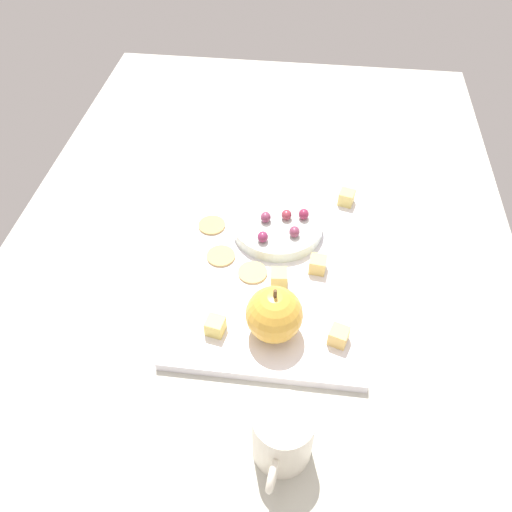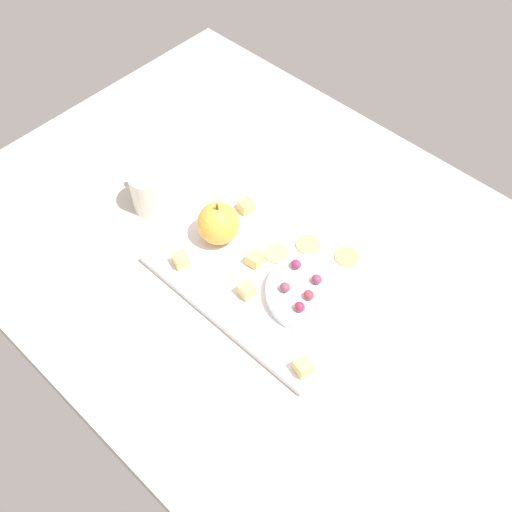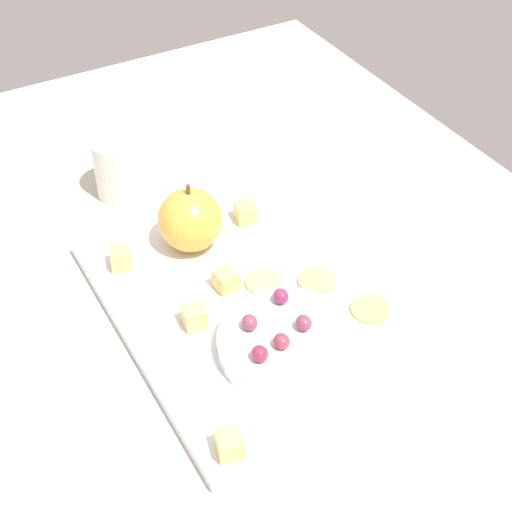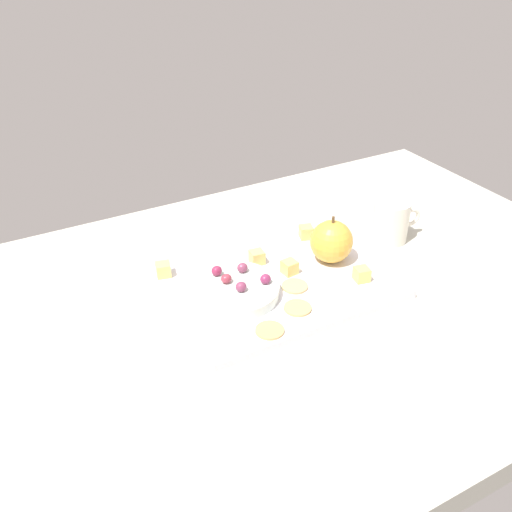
{
  "view_description": "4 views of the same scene",
  "coord_description": "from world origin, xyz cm",
  "px_view_note": "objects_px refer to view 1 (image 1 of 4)",
  "views": [
    {
      "loc": [
        57.95,
        6.97,
        66.88
      ],
      "look_at": [
        5.21,
        0.52,
        9.95
      ],
      "focal_mm": 36.39,
      "sensor_mm": 36.0,
      "label": 1
    },
    {
      "loc": [
        -36.45,
        50.01,
        93.3
      ],
      "look_at": [
        6.58,
        4.12,
        8.35
      ],
      "focal_mm": 42.02,
      "sensor_mm": 36.0,
      "label": 2
    },
    {
      "loc": [
        -50.69,
        32.7,
        67.6
      ],
      "look_at": [
        5.2,
        1.17,
        10.87
      ],
      "focal_mm": 53.61,
      "sensor_mm": 36.0,
      "label": 3
    },
    {
      "loc": [
        -40.19,
        -68.59,
        63.88
      ],
      "look_at": [
        0.88,
        5.85,
        10.5
      ],
      "focal_mm": 40.73,
      "sensor_mm": 36.0,
      "label": 4
    }
  ],
  "objects_px": {
    "cracker_0": "(212,225)",
    "platter": "(274,271)",
    "cheese_cube_0": "(215,326)",
    "cheese_cube_4": "(339,336)",
    "grape_2": "(304,214)",
    "cup": "(282,436)",
    "cracker_1": "(221,256)",
    "cracker_2": "(250,272)",
    "grape_1": "(262,239)",
    "grape_4": "(294,232)",
    "serving_dish": "(278,226)",
    "cheese_cube_3": "(279,278)",
    "grape_0": "(287,215)",
    "apple_whole": "(274,315)",
    "cheese_cube_2": "(346,198)",
    "grape_3": "(266,217)",
    "cheese_cube_1": "(318,264)"
  },
  "relations": [
    {
      "from": "grape_2",
      "to": "grape_1",
      "type": "bearing_deg",
      "value": -42.93
    },
    {
      "from": "grape_0",
      "to": "grape_4",
      "type": "xyz_separation_m",
      "value": [
        0.04,
        0.02,
        0.0
      ]
    },
    {
      "from": "apple_whole",
      "to": "cracker_0",
      "type": "relative_size",
      "value": 1.73
    },
    {
      "from": "serving_dish",
      "to": "grape_4",
      "type": "relative_size",
      "value": 7.99
    },
    {
      "from": "platter",
      "to": "cup",
      "type": "height_order",
      "value": "cup"
    },
    {
      "from": "cheese_cube_1",
      "to": "cheese_cube_2",
      "type": "bearing_deg",
      "value": 165.2
    },
    {
      "from": "grape_4",
      "to": "cracker_2",
      "type": "bearing_deg",
      "value": -41.65
    },
    {
      "from": "cup",
      "to": "grape_1",
      "type": "bearing_deg",
      "value": -169.35
    },
    {
      "from": "cheese_cube_2",
      "to": "serving_dish",
      "type": "bearing_deg",
      "value": -53.75
    },
    {
      "from": "cheese_cube_2",
      "to": "grape_4",
      "type": "bearing_deg",
      "value": -36.53
    },
    {
      "from": "cheese_cube_2",
      "to": "grape_3",
      "type": "height_order",
      "value": "grape_3"
    },
    {
      "from": "cheese_cube_0",
      "to": "cheese_cube_3",
      "type": "distance_m",
      "value": 0.13
    },
    {
      "from": "serving_dish",
      "to": "cheese_cube_0",
      "type": "height_order",
      "value": "cheese_cube_0"
    },
    {
      "from": "platter",
      "to": "cracker_2",
      "type": "height_order",
      "value": "cracker_2"
    },
    {
      "from": "cracker_2",
      "to": "grape_0",
      "type": "relative_size",
      "value": 2.41
    },
    {
      "from": "grape_2",
      "to": "cheese_cube_0",
      "type": "bearing_deg",
      "value": -25.62
    },
    {
      "from": "cheese_cube_1",
      "to": "cup",
      "type": "height_order",
      "value": "cup"
    },
    {
      "from": "cracker_1",
      "to": "grape_4",
      "type": "relative_size",
      "value": 2.41
    },
    {
      "from": "cheese_cube_0",
      "to": "cheese_cube_4",
      "type": "height_order",
      "value": "same"
    },
    {
      "from": "cheese_cube_1",
      "to": "cracker_0",
      "type": "xyz_separation_m",
      "value": [
        -0.08,
        -0.18,
        -0.01
      ]
    },
    {
      "from": "apple_whole",
      "to": "cracker_1",
      "type": "distance_m",
      "value": 0.17
    },
    {
      "from": "cracker_2",
      "to": "cheese_cube_0",
      "type": "bearing_deg",
      "value": -16.57
    },
    {
      "from": "cheese_cube_3",
      "to": "cracker_0",
      "type": "xyz_separation_m",
      "value": [
        -0.11,
        -0.12,
        -0.01
      ]
    },
    {
      "from": "grape_0",
      "to": "grape_3",
      "type": "distance_m",
      "value": 0.04
    },
    {
      "from": "cheese_cube_3",
      "to": "grape_0",
      "type": "relative_size",
      "value": 1.32
    },
    {
      "from": "cracker_1",
      "to": "cracker_2",
      "type": "xyz_separation_m",
      "value": [
        0.03,
        0.05,
        0.0
      ]
    },
    {
      "from": "platter",
      "to": "cracker_2",
      "type": "distance_m",
      "value": 0.04
    },
    {
      "from": "serving_dish",
      "to": "cracker_1",
      "type": "height_order",
      "value": "serving_dish"
    },
    {
      "from": "platter",
      "to": "serving_dish",
      "type": "height_order",
      "value": "serving_dish"
    },
    {
      "from": "cracker_1",
      "to": "cracker_2",
      "type": "distance_m",
      "value": 0.06
    },
    {
      "from": "grape_3",
      "to": "cup",
      "type": "distance_m",
      "value": 0.37
    },
    {
      "from": "apple_whole",
      "to": "grape_2",
      "type": "distance_m",
      "value": 0.22
    },
    {
      "from": "cheese_cube_4",
      "to": "cracker_2",
      "type": "distance_m",
      "value": 0.18
    },
    {
      "from": "cracker_0",
      "to": "grape_4",
      "type": "distance_m",
      "value": 0.15
    },
    {
      "from": "apple_whole",
      "to": "cheese_cube_1",
      "type": "height_order",
      "value": "apple_whole"
    },
    {
      "from": "cheese_cube_4",
      "to": "grape_4",
      "type": "relative_size",
      "value": 1.32
    },
    {
      "from": "cracker_0",
      "to": "grape_2",
      "type": "relative_size",
      "value": 2.41
    },
    {
      "from": "platter",
      "to": "cheese_cube_2",
      "type": "relative_size",
      "value": 15.46
    },
    {
      "from": "apple_whole",
      "to": "cracker_0",
      "type": "distance_m",
      "value": 0.24
    },
    {
      "from": "grape_2",
      "to": "cup",
      "type": "xyz_separation_m",
      "value": [
        0.38,
        -0.0,
        -0.0
      ]
    },
    {
      "from": "grape_1",
      "to": "grape_4",
      "type": "bearing_deg",
      "value": 114.91
    },
    {
      "from": "serving_dish",
      "to": "grape_2",
      "type": "relative_size",
      "value": 7.99
    },
    {
      "from": "cracker_2",
      "to": "grape_3",
      "type": "xyz_separation_m",
      "value": [
        -0.1,
        0.01,
        0.03
      ]
    },
    {
      "from": "serving_dish",
      "to": "cup",
      "type": "xyz_separation_m",
      "value": [
        0.37,
        0.04,
        0.02
      ]
    },
    {
      "from": "cracker_0",
      "to": "platter",
      "type": "bearing_deg",
      "value": 54.18
    },
    {
      "from": "cracker_0",
      "to": "cheese_cube_4",
      "type": "bearing_deg",
      "value": 46.15
    },
    {
      "from": "platter",
      "to": "cracker_0",
      "type": "distance_m",
      "value": 0.14
    },
    {
      "from": "cheese_cube_0",
      "to": "grape_3",
      "type": "distance_m",
      "value": 0.22
    },
    {
      "from": "cracker_0",
      "to": "cup",
      "type": "height_order",
      "value": "cup"
    },
    {
      "from": "serving_dish",
      "to": "cheese_cube_3",
      "type": "distance_m",
      "value": 0.12
    }
  ]
}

